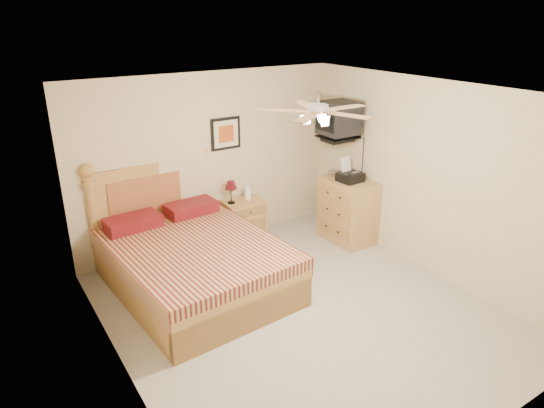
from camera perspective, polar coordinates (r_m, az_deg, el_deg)
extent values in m
plane|color=#A19B91|center=(5.77, 3.32, -12.47)|extent=(4.50, 4.50, 0.00)
cube|color=white|center=(4.83, 3.97, 12.87)|extent=(4.00, 4.50, 0.04)
cube|color=beige|center=(7.00, -7.41, 5.02)|extent=(4.00, 0.04, 2.50)
cube|color=beige|center=(3.83, 24.47, -11.79)|extent=(4.00, 0.04, 2.50)
cube|color=beige|center=(4.39, -18.03, -6.37)|extent=(0.04, 4.50, 2.50)
cube|color=beige|center=(6.50, 17.97, 2.81)|extent=(0.04, 4.50, 2.50)
cube|color=#9F6935|center=(7.29, -3.35, -1.96)|extent=(0.61, 0.47, 0.63)
imported|color=white|center=(7.16, -2.85, 1.43)|extent=(0.11, 0.11, 0.25)
cube|color=black|center=(7.00, -5.48, 8.25)|extent=(0.46, 0.04, 0.46)
cube|color=#AE804D|center=(7.33, 8.96, -0.74)|extent=(0.56, 0.80, 0.95)
imported|color=beige|center=(7.29, 7.55, 3.32)|extent=(0.31, 0.36, 0.03)
imported|color=gray|center=(7.30, 7.40, 3.56)|extent=(0.29, 0.32, 0.02)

